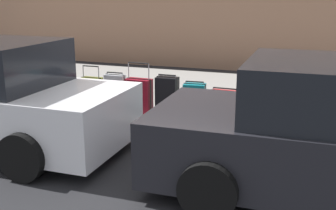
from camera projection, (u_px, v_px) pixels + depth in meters
The scene contains 13 objects.
ground_plane at pixel (172, 133), 7.13m from camera, with size 40.00×40.00×0.00m, color black.
sidewalk_curb at pixel (209, 96), 9.39m from camera, with size 18.00×5.00×0.14m, color gray.
suitcase_silver_1 at pixel (324, 114), 6.69m from camera, with size 0.48×0.25×0.66m.
suitcase_olive_2 at pixel (289, 107), 6.81m from camera, with size 0.41×0.25×0.80m.
suitcase_navy_3 at pixel (257, 107), 6.96m from camera, with size 0.38×0.23×0.92m.
suitcase_red_4 at pixel (225, 107), 7.15m from camera, with size 0.49×0.20×0.62m.
suitcase_teal_5 at pixel (194, 102), 7.34m from camera, with size 0.40×0.27×0.70m.
suitcase_black_6 at pixel (167, 97), 7.47m from camera, with size 0.39×0.24×0.79m.
suitcase_maroon_7 at pixel (139, 97), 7.65m from camera, with size 0.48×0.26×0.97m.
suitcase_silver_8 at pixel (115, 92), 7.93m from camera, with size 0.39×0.18×0.74m.
suitcase_olive_9 at pixel (92, 93), 8.11m from camera, with size 0.40×0.22×0.84m.
fire_hydrant at pixel (53, 85), 8.30m from camera, with size 0.39×0.21×0.76m.
bollard_post at pixel (28, 86), 8.33m from camera, with size 0.13×0.13×0.73m, color brown.
Camera 1 is at (-2.24, 6.39, 2.31)m, focal length 44.73 mm.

